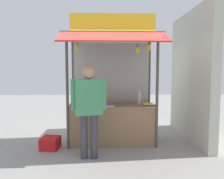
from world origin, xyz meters
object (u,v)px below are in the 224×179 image
vendor_person (89,103)px  banana_bunch_inner_right (149,47)px  magazine_stack_rear_center (109,105)px  plastic_crate (50,143)px  banana_bunch_leftmost (77,47)px  water_bottle_far_right (81,98)px  magazine_stack_left (149,105)px  magazine_stack_back_right (74,104)px  water_bottle_right (76,99)px  water_bottle_back_left (139,98)px  banana_bunch_rightmost (137,50)px  water_bottle_mid_left (87,99)px  water_bottle_far_left (96,99)px

vendor_person → banana_bunch_inner_right: bearing=-175.7°
magazine_stack_rear_center → plastic_crate: bearing=-174.4°
banana_bunch_leftmost → vendor_person: size_ratio=0.15×
magazine_stack_rear_center → water_bottle_far_right: bearing=148.8°
magazine_stack_left → banana_bunch_leftmost: banana_bunch_leftmost is taller
water_bottle_far_right → magazine_stack_left: size_ratio=0.92×
magazine_stack_back_right → banana_bunch_inner_right: size_ratio=1.25×
magazine_stack_back_right → magazine_stack_left: size_ratio=1.02×
banana_bunch_leftmost → banana_bunch_inner_right: (1.47, 0.00, 0.01)m
water_bottle_right → banana_bunch_inner_right: (1.60, -0.66, 1.16)m
water_bottle_back_left → magazine_stack_back_right: 1.53m
banana_bunch_rightmost → magazine_stack_back_right: bearing=165.2°
magazine_stack_rear_center → vendor_person: 0.77m
water_bottle_back_left → banana_bunch_inner_right: bearing=-81.4°
water_bottle_far_right → banana_bunch_leftmost: banana_bunch_leftmost is taller
water_bottle_far_right → banana_bunch_leftmost: (-0.00, -0.61, 1.12)m
water_bottle_right → plastic_crate: (-0.48, -0.58, -0.88)m
water_bottle_right → banana_bunch_leftmost: size_ratio=0.86×
magazine_stack_rear_center → banana_bunch_leftmost: size_ratio=1.00×
magazine_stack_left → banana_bunch_inner_right: banana_bunch_inner_right is taller
water_bottle_right → magazine_stack_rear_center: size_ratio=0.86×
magazine_stack_rear_center → banana_bunch_rightmost: size_ratio=0.83×
water_bottle_mid_left → banana_bunch_rightmost: banana_bunch_rightmost is taller
magazine_stack_rear_center → magazine_stack_back_right: bearing=169.1°
water_bottle_right → water_bottle_back_left: (1.52, -0.10, 0.03)m
magazine_stack_rear_center → banana_bunch_leftmost: (-0.66, -0.21, 1.23)m
magazine_stack_back_right → banana_bunch_rightmost: bearing=-14.8°
water_bottle_back_left → magazine_stack_left: water_bottle_back_left is taller
magazine_stack_back_right → plastic_crate: magazine_stack_back_right is taller
banana_bunch_inner_right → plastic_crate: bearing=177.7°
magazine_stack_rear_center → water_bottle_back_left: bearing=25.7°
water_bottle_far_right → magazine_stack_back_right: 0.30m
water_bottle_far_left → banana_bunch_rightmost: bearing=-29.6°
magazine_stack_left → water_bottle_mid_left: bearing=164.4°
magazine_stack_rear_center → banana_bunch_rightmost: 1.34m
water_bottle_far_left → magazine_stack_left: size_ratio=0.82×
water_bottle_far_right → magazine_stack_rear_center: 0.77m
banana_bunch_leftmost → banana_bunch_rightmost: bearing=-0.0°
banana_bunch_rightmost → vendor_person: banana_bunch_rightmost is taller
water_bottle_far_left → banana_bunch_leftmost: 1.29m
water_bottle_far_right → magazine_stack_rear_center: (0.65, -0.39, -0.11)m
water_bottle_back_left → banana_bunch_inner_right: 1.26m
banana_bunch_inner_right → banana_bunch_leftmost: bearing=-180.0°
water_bottle_far_right → magazine_stack_left: (1.52, -0.44, -0.11)m
magazine_stack_left → banana_bunch_inner_right: (-0.05, -0.16, 1.24)m
water_bottle_mid_left → banana_bunch_rightmost: 1.64m
banana_bunch_inner_right → plastic_crate: (-2.08, 0.09, -2.04)m
banana_bunch_leftmost → vendor_person: 1.20m
water_bottle_right → water_bottle_far_left: 0.52m
magazine_stack_rear_center → vendor_person: (-0.39, -0.64, 0.15)m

